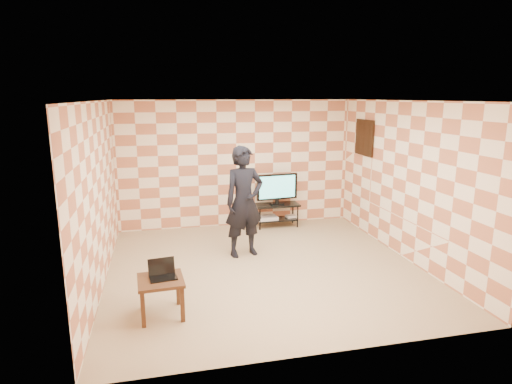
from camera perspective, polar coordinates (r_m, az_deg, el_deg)
floor at (r=7.18m, az=1.08°, el=-10.03°), size 5.00×5.00×0.00m
wall_back at (r=9.18m, az=-2.64°, el=3.75°), size 5.00×0.02×2.70m
wall_front at (r=4.47m, az=8.90°, el=-5.99°), size 5.00×0.02×2.70m
wall_left at (r=6.64m, az=-20.31°, el=-0.47°), size 0.02×5.00×2.70m
wall_right at (r=7.75m, az=19.37°, el=1.39°), size 0.02×5.00×2.70m
ceiling at (r=6.62m, az=1.18°, el=12.07°), size 5.00×5.00×0.02m
wall_art at (r=8.99m, az=14.26°, el=7.05°), size 0.04×0.72×0.72m
tv_stand at (r=9.25m, az=2.80°, el=-2.42°), size 0.95×0.43×0.50m
tv at (r=9.13m, az=2.84°, el=0.61°), size 0.91×0.20×0.66m
dvd_player at (r=9.22m, az=1.45°, el=-3.46°), size 0.45×0.34×0.07m
game_console at (r=9.41m, az=4.66°, el=-3.25°), size 0.24×0.19×0.05m
side_table at (r=5.70m, az=-12.58°, el=-12.07°), size 0.61×0.61×0.50m
laptop at (r=5.70m, az=-12.36°, el=-10.53°), size 0.37×0.31×0.23m
person at (r=7.45m, az=-1.60°, el=-1.30°), size 0.80×0.61×1.95m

